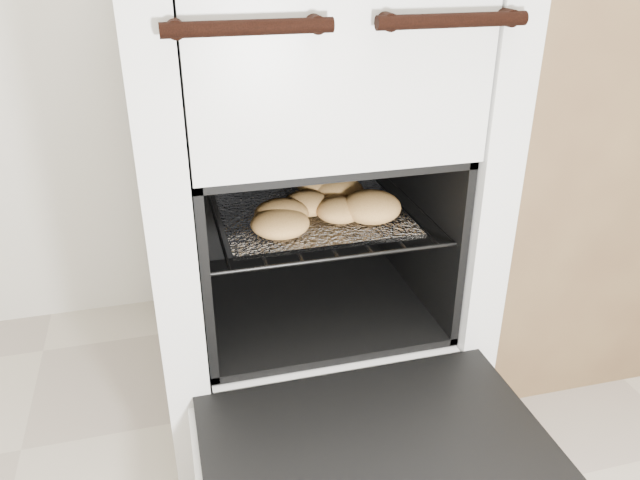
{
  "coord_description": "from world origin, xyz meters",
  "views": [
    {
      "loc": [
        -0.32,
        -0.03,
        0.94
      ],
      "look_at": [
        -0.05,
        1.0,
        0.41
      ],
      "focal_mm": 35.0,
      "sensor_mm": 36.0,
      "label": 1
    }
  ],
  "objects": [
    {
      "name": "stove",
      "position": [
        -0.05,
        1.15,
        0.47
      ],
      "size": [
        0.62,
        0.69,
        0.95
      ],
      "color": "silver",
      "rests_on": "ground"
    },
    {
      "name": "oven_door",
      "position": [
        -0.05,
        0.63,
        0.21
      ],
      "size": [
        0.56,
        0.44,
        0.04
      ],
      "color": "black",
      "rests_on": "stove"
    },
    {
      "name": "oven_rack",
      "position": [
        -0.05,
        1.09,
        0.44
      ],
      "size": [
        0.45,
        0.44,
        0.01
      ],
      "color": "black",
      "rests_on": "stove"
    },
    {
      "name": "foil_sheet",
      "position": [
        -0.05,
        1.06,
        0.45
      ],
      "size": [
        0.35,
        0.31,
        0.01
      ],
      "primitive_type": "cube",
      "color": "silver",
      "rests_on": "oven_rack"
    },
    {
      "name": "baked_rolls",
      "position": [
        -0.03,
        1.04,
        0.47
      ],
      "size": [
        0.32,
        0.3,
        0.06
      ],
      "color": "tan",
      "rests_on": "foil_sheet"
    },
    {
      "name": "counter",
      "position": [
        0.75,
        1.22,
        0.45
      ],
      "size": [
        0.91,
        0.62,
        0.91
      ],
      "primitive_type": "cube",
      "rotation": [
        0.0,
        0.0,
        -0.01
      ],
      "color": "brown",
      "rests_on": "ground"
    }
  ]
}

